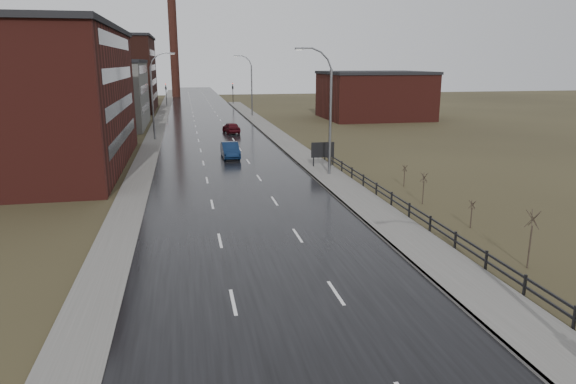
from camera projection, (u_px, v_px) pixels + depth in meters
name	position (u px, v px, depth m)	size (l,w,h in m)	color
road	(216.00, 140.00, 68.14)	(14.00, 300.00, 0.06)	black
sidewalk_right	(330.00, 177.00, 46.01)	(3.20, 180.00, 0.18)	#595651
curb_right	(314.00, 178.00, 45.72)	(0.16, 180.00, 0.18)	slate
sidewalk_left	(152.00, 142.00, 66.56)	(2.40, 260.00, 0.12)	#595651
warehouse_mid	(92.00, 94.00, 80.52)	(16.32, 20.40, 10.50)	slate
warehouse_far	(90.00, 74.00, 107.46)	(26.52, 24.48, 15.50)	#331611
building_right	(374.00, 95.00, 93.80)	(18.36, 16.32, 8.50)	#471914
smokestack	(174.00, 43.00, 148.72)	(2.70, 2.70, 30.70)	#331611
streetlight_right_mid	(327.00, 111.00, 45.53)	(3.36, 0.28, 11.35)	slate
streetlight_left	(154.00, 96.00, 67.14)	(3.36, 0.28, 11.35)	slate
streetlight_right_far	(250.00, 85.00, 96.85)	(3.36, 0.28, 11.35)	slate
guardrail	(436.00, 225.00, 30.32)	(0.10, 53.05, 1.10)	black
shrub_c	(531.00, 238.00, 25.48)	(0.71, 0.75, 3.03)	#382D23
shrub_d	(472.00, 213.00, 31.91)	(0.43, 0.45, 1.79)	#382D23
shrub_e	(423.00, 188.00, 37.22)	(0.56, 0.59, 2.35)	#382D23
shrub_f	(404.00, 175.00, 42.64)	(0.44, 0.46, 1.82)	#382D23
billboard	(323.00, 151.00, 50.02)	(2.30, 0.17, 2.54)	black
traffic_light_left	(166.00, 86.00, 122.50)	(0.58, 2.73, 5.30)	black
traffic_light_right	(233.00, 85.00, 125.56)	(0.58, 2.73, 5.30)	black
car_near	(230.00, 151.00, 55.34)	(1.75, 5.01, 1.65)	#0B1C39
car_far	(231.00, 128.00, 74.56)	(1.91, 4.74, 1.61)	#420B12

